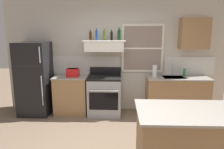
% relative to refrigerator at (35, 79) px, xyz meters
% --- Properties ---
extents(back_wall, '(5.40, 0.11, 2.70)m').
position_rel_refrigerator_xyz_m(back_wall, '(1.93, 0.39, 0.50)').
color(back_wall, beige).
rests_on(back_wall, ground_plane).
extents(refrigerator, '(0.70, 0.72, 1.70)m').
position_rel_refrigerator_xyz_m(refrigerator, '(0.00, 0.00, 0.00)').
color(refrigerator, black).
rests_on(refrigerator, ground_plane).
extents(counter_left_of_stove, '(0.79, 0.63, 0.91)m').
position_rel_refrigerator_xyz_m(counter_left_of_stove, '(0.85, 0.06, -0.40)').
color(counter_left_of_stove, '#9E754C').
rests_on(counter_left_of_stove, ground_plane).
extents(toaster, '(0.30, 0.20, 0.19)m').
position_rel_refrigerator_xyz_m(toaster, '(0.91, 0.02, 0.16)').
color(toaster, red).
rests_on(toaster, counter_left_of_stove).
extents(stove_range, '(0.76, 0.69, 1.09)m').
position_rel_refrigerator_xyz_m(stove_range, '(1.65, 0.02, -0.39)').
color(stove_range, '#9EA0A5').
rests_on(stove_range, ground_plane).
extents(range_hood_shelf, '(0.96, 0.52, 0.24)m').
position_rel_refrigerator_xyz_m(range_hood_shelf, '(1.65, 0.12, 0.77)').
color(range_hood_shelf, white).
extents(bottle_brown_stout, '(0.06, 0.06, 0.24)m').
position_rel_refrigerator_xyz_m(bottle_brown_stout, '(1.32, 0.17, 0.99)').
color(bottle_brown_stout, '#381E0F').
rests_on(bottle_brown_stout, range_hood_shelf).
extents(bottle_blue_liqueur, '(0.07, 0.07, 0.27)m').
position_rel_refrigerator_xyz_m(bottle_blue_liqueur, '(1.48, 0.07, 1.01)').
color(bottle_blue_liqueur, '#1E478C').
rests_on(bottle_blue_liqueur, range_hood_shelf).
extents(bottle_olive_oil_square, '(0.06, 0.06, 0.27)m').
position_rel_refrigerator_xyz_m(bottle_olive_oil_square, '(1.64, 0.16, 1.01)').
color(bottle_olive_oil_square, '#4C601E').
rests_on(bottle_olive_oil_square, range_hood_shelf).
extents(bottle_balsamic_dark, '(0.06, 0.06, 0.24)m').
position_rel_refrigerator_xyz_m(bottle_balsamic_dark, '(1.81, 0.18, 0.99)').
color(bottle_balsamic_dark, black).
rests_on(bottle_balsamic_dark, range_hood_shelf).
extents(bottle_dark_green_wine, '(0.07, 0.07, 0.29)m').
position_rel_refrigerator_xyz_m(bottle_dark_green_wine, '(1.98, 0.17, 1.02)').
color(bottle_dark_green_wine, '#143819').
rests_on(bottle_dark_green_wine, range_hood_shelf).
extents(counter_right_with_sink, '(1.43, 0.63, 0.91)m').
position_rel_refrigerator_xyz_m(counter_right_with_sink, '(3.35, 0.06, -0.39)').
color(counter_right_with_sink, '#9E754C').
rests_on(counter_right_with_sink, ground_plane).
extents(sink_faucet, '(0.03, 0.17, 0.28)m').
position_rel_refrigerator_xyz_m(sink_faucet, '(3.25, 0.16, 0.23)').
color(sink_faucet, silver).
rests_on(sink_faucet, counter_right_with_sink).
extents(paper_towel_roll, '(0.11, 0.11, 0.27)m').
position_rel_refrigerator_xyz_m(paper_towel_roll, '(2.82, 0.06, 0.19)').
color(paper_towel_roll, white).
rests_on(paper_towel_roll, counter_right_with_sink).
extents(dish_soap_bottle, '(0.06, 0.06, 0.18)m').
position_rel_refrigerator_xyz_m(dish_soap_bottle, '(3.53, 0.16, 0.15)').
color(dish_soap_bottle, '#268C3F').
rests_on(dish_soap_bottle, counter_right_with_sink).
extents(kitchen_island, '(1.40, 0.90, 0.91)m').
position_rel_refrigerator_xyz_m(kitchen_island, '(2.93, -2.04, -0.39)').
color(kitchen_island, '#9E754C').
rests_on(kitchen_island, ground_plane).
extents(upper_cabinet_right, '(0.64, 0.32, 0.70)m').
position_rel_refrigerator_xyz_m(upper_cabinet_right, '(3.70, 0.20, 1.05)').
color(upper_cabinet_right, '#9E754C').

